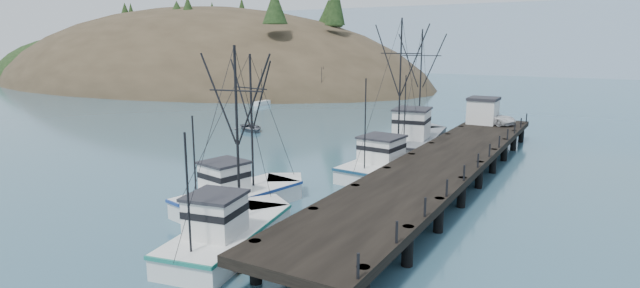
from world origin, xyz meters
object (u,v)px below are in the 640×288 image
(pier, at_px, (444,162))
(trawler_mid, at_px, (243,195))
(trawler_far, at_px, (391,162))
(work_vessel, at_px, (415,141))
(trawler_near, at_px, (231,232))
(pier_shed, at_px, (483,110))
(pickup_truck, at_px, (492,118))
(motorboat, at_px, (251,131))

(pier, relative_size, trawler_mid, 4.34)
(trawler_far, bearing_deg, work_vessel, 95.11)
(trawler_near, xyz_separation_m, trawler_far, (1.41, 18.53, 0.00))
(trawler_mid, distance_m, pier_shed, 31.31)
(trawler_mid, xyz_separation_m, work_vessel, (4.26, 21.02, 0.41))
(pickup_truck, relative_size, motorboat, 0.99)
(trawler_near, bearing_deg, trawler_far, 85.65)
(pier, relative_size, trawler_near, 4.11)
(motorboat, bearing_deg, trawler_near, -108.79)
(pier, bearing_deg, trawler_near, -109.37)
(trawler_far, height_order, pier_shed, trawler_far)
(work_vessel, bearing_deg, trawler_mid, -101.45)
(pickup_truck, bearing_deg, trawler_near, -170.15)
(pier, relative_size, work_vessel, 3.08)
(work_vessel, xyz_separation_m, pickup_truck, (5.26, 8.99, 1.45))
(trawler_far, height_order, motorboat, trawler_far)
(pier, distance_m, work_vessel, 10.52)
(pier_shed, relative_size, motorboat, 0.65)
(trawler_near, xyz_separation_m, pickup_truck, (5.97, 35.41, 1.86))
(pier, xyz_separation_m, trawler_near, (-6.12, -17.41, -0.87))
(motorboat, bearing_deg, trawler_mid, -108.18)
(trawler_mid, relative_size, motorboat, 2.06)
(work_vessel, distance_m, pier_shed, 10.20)
(pickup_truck, bearing_deg, motorboat, 123.75)
(work_vessel, bearing_deg, pickup_truck, 59.67)
(pier, xyz_separation_m, work_vessel, (-5.42, 9.01, -0.46))
(pier_shed, bearing_deg, pier, -86.38)
(work_vessel, bearing_deg, pier, -58.97)
(trawler_far, bearing_deg, pier_shed, 78.05)
(trawler_mid, bearing_deg, pier_shed, 74.13)
(pier, distance_m, pickup_truck, 18.03)
(trawler_mid, relative_size, work_vessel, 0.71)
(work_vessel, bearing_deg, trawler_far, -84.89)
(trawler_near, height_order, pickup_truck, trawler_near)
(pier, xyz_separation_m, pickup_truck, (-0.16, 18.00, 0.99))
(trawler_mid, xyz_separation_m, trawler_far, (4.96, 13.13, 0.00))
(pier, distance_m, trawler_far, 4.92)
(pier_shed, bearing_deg, work_vessel, -115.44)
(trawler_mid, xyz_separation_m, pickup_truck, (9.52, 30.01, 1.86))
(trawler_far, distance_m, motorboat, 24.39)
(pier, relative_size, pier_shed, 13.75)
(trawler_near, distance_m, trawler_mid, 6.46)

